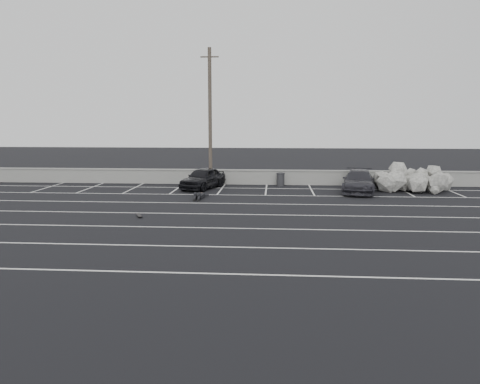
# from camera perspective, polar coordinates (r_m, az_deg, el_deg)

# --- Properties ---
(ground) EXTENTS (120.00, 120.00, 0.00)m
(ground) POSITION_cam_1_polar(r_m,az_deg,el_deg) (19.94, -0.27, -4.46)
(ground) COLOR black
(ground) RESTS_ON ground
(seawall) EXTENTS (50.00, 0.45, 1.06)m
(seawall) POSITION_cam_1_polar(r_m,az_deg,el_deg) (33.63, 1.59, 1.87)
(seawall) COLOR gray
(seawall) RESTS_ON ground
(stall_lines) EXTENTS (36.00, 20.05, 0.01)m
(stall_lines) POSITION_cam_1_polar(r_m,az_deg,el_deg) (24.25, 0.35, -2.08)
(stall_lines) COLOR silver
(stall_lines) RESTS_ON ground
(car_left) EXTENTS (3.02, 4.52, 1.43)m
(car_left) POSITION_cam_1_polar(r_m,az_deg,el_deg) (31.52, -4.54, 1.69)
(car_left) COLOR black
(car_left) RESTS_ON ground
(car_right) EXTENTS (2.82, 5.11, 1.40)m
(car_right) POSITION_cam_1_polar(r_m,az_deg,el_deg) (30.78, 14.26, 1.26)
(car_right) COLOR #25242A
(car_right) RESTS_ON ground
(utility_pole) EXTENTS (1.26, 0.25, 9.47)m
(utility_pole) POSITION_cam_1_polar(r_m,az_deg,el_deg) (32.87, -3.67, 9.11)
(utility_pole) COLOR #4C4238
(utility_pole) RESTS_ON ground
(trash_bin) EXTENTS (0.73, 0.73, 0.93)m
(trash_bin) POSITION_cam_1_polar(r_m,az_deg,el_deg) (32.87, 4.96, 1.55)
(trash_bin) COLOR #27272A
(trash_bin) RESTS_ON ground
(riprap_pile) EXTENTS (5.29, 3.49, 1.44)m
(riprap_pile) POSITION_cam_1_polar(r_m,az_deg,el_deg) (32.21, 20.09, 1.05)
(riprap_pile) COLOR #ABA8A0
(riprap_pile) RESTS_ON ground
(person) EXTENTS (1.07, 2.49, 0.49)m
(person) POSITION_cam_1_polar(r_m,az_deg,el_deg) (27.80, -4.90, -0.23)
(person) COLOR black
(person) RESTS_ON ground
(skateboard) EXTENTS (0.44, 0.70, 0.08)m
(skateboard) POSITION_cam_1_polar(r_m,az_deg,el_deg) (22.78, -12.18, -2.83)
(skateboard) COLOR black
(skateboard) RESTS_ON ground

